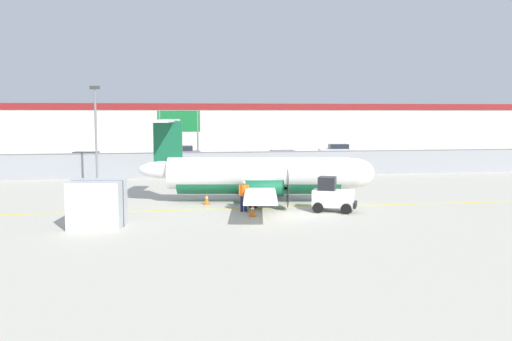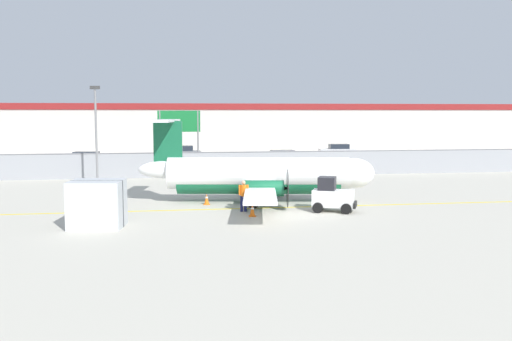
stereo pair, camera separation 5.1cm
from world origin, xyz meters
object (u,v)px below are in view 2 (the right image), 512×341
Objects in this scene: traffic_cone_near_left at (207,199)px; commuter_airplane at (263,175)px; traffic_cone_near_right at (252,210)px; apron_light_pole at (96,127)px; cargo_container at (97,204)px; baggage_tug at (332,196)px; parked_car_0 at (88,160)px; parked_car_1 at (182,153)px; highway_sign at (179,127)px; parked_car_2 at (281,158)px; ground_crew_worker at (244,194)px; parked_car_3 at (338,151)px.

commuter_airplane is at bearing 6.92° from traffic_cone_near_left.
traffic_cone_near_right is 0.09× the size of apron_light_pole.
traffic_cone_near_right is (7.55, 1.64, -0.79)m from cargo_container.
apron_light_pole is (-7.39, 10.36, 3.99)m from traffic_cone_near_left.
parked_car_0 is at bearing 145.49° from baggage_tug.
baggage_tug is 12.26m from cargo_container.
cargo_container is 0.36× the size of apron_light_pole.
traffic_cone_near_left is 0.15× the size of parked_car_1.
highway_sign is at bearing 134.93° from baggage_tug.
parked_car_2 is (5.32, 21.00, -0.71)m from commuter_airplane.
apron_light_pole is at bearing -141.55° from ground_crew_worker.
traffic_cone_near_left is 0.12× the size of highway_sign.
ground_crew_worker is (-4.73, 0.77, 0.10)m from baggage_tug.
cargo_container is at bearing 62.51° from parked_car_2.
apron_light_pole reaches higher than highway_sign.
traffic_cone_near_left is (-3.38, -0.41, -1.29)m from commuter_airplane.
highway_sign is at bearing -30.62° from parked_car_0.
baggage_tug is 19.91m from apron_light_pole.
traffic_cone_near_left is 35.80m from parked_car_3.
parked_car_0 is 10.90m from highway_sign.
parked_car_0 is 1.00× the size of parked_car_3.
baggage_tug is 34.69m from parked_car_1.
parked_car_1 is at bearing 87.97° from highway_sign.
traffic_cone_near_right is at bearing 75.51° from parked_car_2.
apron_light_pole reaches higher than parked_car_3.
apron_light_pole is at bearing 34.49° from parked_car_2.
baggage_tug is 4.02× the size of traffic_cone_near_left.
highway_sign is (-4.62, 15.67, 2.54)m from commuter_airplane.
parked_car_0 is (-13.04, 21.78, -0.71)m from commuter_airplane.
commuter_airplane is 3.64m from traffic_cone_near_left.
parked_car_3 reaches higher than traffic_cone_near_left.
apron_light_pole is at bearing 104.68° from cargo_container.
parked_car_0 is at bearing -152.04° from ground_crew_worker.
cargo_container is at bearing -100.95° from highway_sign.
highway_sign is at bearing 86.22° from parked_car_1.
parked_car_1 is at bearing 48.26° from parked_car_0.
highway_sign is at bearing 99.29° from traffic_cone_near_right.
ground_crew_worker is 0.40× the size of parked_car_1.
ground_crew_worker is at bearing 74.07° from parked_car_2.
parked_car_2 is (6.87, 24.06, -0.06)m from ground_crew_worker.
cargo_container is at bearing -135.73° from commuter_airplane.
apron_light_pole is at bearing 45.01° from parked_car_3.
commuter_airplane reaches higher than parked_car_0.
traffic_cone_near_left is 4.66m from traffic_cone_near_right.
parked_car_2 is 0.58× the size of apron_light_pole.
ground_crew_worker is 0.39× the size of parked_car_0.
parked_car_1 is 13.09m from parked_car_2.
baggage_tug is 0.61× the size of parked_car_2.
commuter_airplane is 25.08× the size of traffic_cone_near_left.
traffic_cone_near_left is at bearing -61.13° from parked_car_0.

